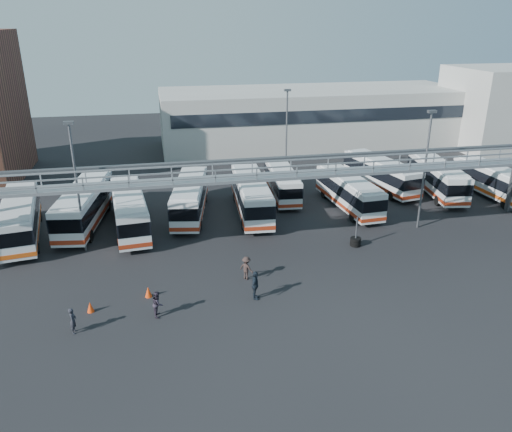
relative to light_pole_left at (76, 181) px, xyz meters
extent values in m
plane|color=black|center=(16.00, -8.00, -5.73)|extent=(140.00, 140.00, 0.00)
cube|color=#97999F|center=(16.00, -3.00, 0.37)|extent=(50.00, 1.80, 0.22)
cube|color=#97999F|center=(16.00, -3.85, 1.32)|extent=(50.00, 0.10, 0.10)
cube|color=#97999F|center=(16.00, -2.15, 1.32)|extent=(50.00, 0.10, 0.10)
cube|color=#4C4F54|center=(16.00, 1.00, 0.57)|extent=(45.00, 0.50, 0.35)
cube|color=#9E9E99|center=(28.00, 30.00, -1.73)|extent=(42.00, 14.00, 8.00)
cube|color=#B2B2AD|center=(54.00, 24.00, -0.23)|extent=(14.00, 12.00, 11.00)
cylinder|color=#4C4F54|center=(0.00, 0.00, -0.73)|extent=(0.18, 0.18, 10.00)
cube|color=#4C4F54|center=(0.00, 0.00, 4.37)|extent=(0.70, 0.35, 0.22)
cylinder|color=#4C4F54|center=(28.00, -1.00, -0.73)|extent=(0.18, 0.18, 10.00)
cube|color=#4C4F54|center=(28.00, -1.00, 4.37)|extent=(0.70, 0.35, 0.22)
cylinder|color=#4C4F54|center=(20.00, 14.00, -0.73)|extent=(0.18, 0.18, 10.00)
cube|color=#4C4F54|center=(20.00, 14.00, 4.37)|extent=(0.70, 0.35, 0.22)
cube|color=silver|center=(-5.31, 3.54, -3.89)|extent=(4.17, 11.34, 2.77)
cube|color=black|center=(-5.31, 3.54, -3.56)|extent=(4.24, 11.41, 1.11)
cube|color=#CA4C13|center=(-5.31, 3.54, -4.87)|extent=(4.23, 11.40, 0.35)
cube|color=silver|center=(-5.31, 3.54, -2.42)|extent=(3.76, 10.21, 0.16)
cylinder|color=black|center=(-5.90, -0.14, -5.22)|extent=(0.45, 1.04, 1.01)
cylinder|color=black|center=(-3.65, 0.21, -5.22)|extent=(0.45, 1.04, 1.01)
cylinder|color=black|center=(-6.98, 6.88, -5.22)|extent=(0.45, 1.04, 1.01)
cylinder|color=black|center=(-4.72, 7.22, -5.22)|extent=(0.45, 1.04, 1.01)
cube|color=silver|center=(-0.46, 5.40, -3.83)|extent=(4.18, 11.71, 2.87)
cube|color=black|center=(-0.46, 5.40, -3.49)|extent=(4.25, 11.78, 1.15)
cube|color=maroon|center=(-0.46, 5.40, -4.84)|extent=(4.24, 11.77, 0.36)
cube|color=silver|center=(-0.46, 5.40, -2.31)|extent=(3.76, 10.54, 0.17)
cylinder|color=black|center=(-2.14, 1.93, -5.21)|extent=(0.46, 1.08, 1.04)
cylinder|color=black|center=(0.20, 1.60, -5.21)|extent=(0.46, 1.08, 1.04)
cylinder|color=black|center=(-1.12, 9.20, -5.21)|extent=(0.46, 1.08, 1.04)
cylinder|color=black|center=(1.23, 8.87, -5.21)|extent=(0.46, 1.08, 1.04)
cube|color=silver|center=(3.41, 3.60, -3.91)|extent=(3.55, 11.14, 2.74)
cube|color=black|center=(3.41, 3.60, -3.59)|extent=(3.62, 11.20, 1.09)
cube|color=maroon|center=(3.41, 3.60, -4.88)|extent=(3.60, 11.19, 0.35)
cube|color=silver|center=(3.41, 3.60, -2.46)|extent=(3.20, 10.03, 0.16)
cylinder|color=black|center=(2.63, 0.00, -5.23)|extent=(0.39, 1.02, 1.00)
cylinder|color=black|center=(4.87, 0.23, -5.23)|extent=(0.39, 1.02, 1.00)
cylinder|color=black|center=(1.94, 6.98, -5.23)|extent=(0.39, 1.02, 1.00)
cylinder|color=black|center=(4.18, 7.20, -5.23)|extent=(0.39, 1.02, 1.00)
cube|color=silver|center=(8.77, 5.96, -3.93)|extent=(4.33, 11.08, 2.70)
cube|color=black|center=(8.77, 5.96, -3.61)|extent=(4.40, 11.15, 1.08)
cube|color=maroon|center=(8.77, 5.96, -4.89)|extent=(4.39, 11.14, 0.34)
cube|color=silver|center=(8.77, 5.96, -2.50)|extent=(3.90, 9.97, 0.16)
cylinder|color=black|center=(7.07, 2.75, -5.24)|extent=(0.46, 1.02, 0.98)
cylinder|color=black|center=(9.25, 2.36, -5.24)|extent=(0.46, 1.02, 0.98)
cylinder|color=black|center=(8.29, 9.56, -5.24)|extent=(0.46, 1.02, 0.98)
cylinder|color=black|center=(10.47, 9.17, -5.24)|extent=(0.46, 1.02, 0.98)
cube|color=silver|center=(14.35, 5.12, -3.86)|extent=(3.26, 11.40, 2.82)
cube|color=black|center=(14.35, 5.12, -3.53)|extent=(3.33, 11.47, 1.13)
cube|color=maroon|center=(14.35, 5.12, -4.86)|extent=(3.32, 11.46, 0.36)
cube|color=silver|center=(14.35, 5.12, -2.37)|extent=(2.94, 10.26, 0.16)
cylinder|color=black|center=(12.96, 1.60, -5.22)|extent=(0.37, 1.04, 1.02)
cylinder|color=black|center=(15.28, 1.45, -5.22)|extent=(0.37, 1.04, 1.02)
cylinder|color=black|center=(13.42, 8.79, -5.22)|extent=(0.37, 1.04, 1.02)
cylinder|color=black|center=(15.73, 8.65, -5.22)|extent=(0.37, 1.04, 1.02)
cube|color=silver|center=(18.36, 9.39, -4.08)|extent=(3.05, 10.08, 2.48)
cube|color=black|center=(18.36, 9.39, -3.79)|extent=(3.11, 10.14, 0.99)
cube|color=maroon|center=(18.36, 9.39, -4.96)|extent=(3.10, 10.13, 0.32)
cube|color=silver|center=(18.36, 9.39, -2.77)|extent=(2.74, 9.07, 0.14)
cylinder|color=black|center=(17.10, 6.30, -5.28)|extent=(0.34, 0.92, 0.90)
cylinder|color=black|center=(19.11, 6.14, -5.28)|extent=(0.34, 0.92, 0.90)
cylinder|color=black|center=(17.61, 12.64, -5.28)|extent=(0.34, 0.92, 0.90)
cylinder|color=black|center=(19.62, 12.47, -5.28)|extent=(0.34, 0.92, 0.90)
cube|color=silver|center=(23.73, 4.72, -4.00)|extent=(3.08, 10.56, 2.60)
cube|color=black|center=(23.73, 4.72, -3.69)|extent=(3.14, 10.62, 1.04)
cube|color=maroon|center=(23.73, 4.72, -4.92)|extent=(3.13, 10.61, 0.33)
cube|color=silver|center=(23.73, 4.72, -2.62)|extent=(2.77, 9.50, 0.15)
cylinder|color=black|center=(22.90, 1.32, -5.25)|extent=(0.35, 0.96, 0.95)
cylinder|color=black|center=(25.02, 1.46, -5.25)|extent=(0.35, 0.96, 0.95)
cylinder|color=black|center=(22.44, 7.97, -5.25)|extent=(0.35, 0.96, 0.95)
cylinder|color=black|center=(24.57, 8.12, -5.25)|extent=(0.35, 0.96, 0.95)
cube|color=silver|center=(29.26, 9.55, -3.95)|extent=(4.42, 11.01, 2.68)
cube|color=black|center=(29.26, 9.55, -3.63)|extent=(4.50, 11.08, 1.07)
cube|color=maroon|center=(29.26, 9.55, -4.90)|extent=(4.48, 11.07, 0.34)
cube|color=silver|center=(29.26, 9.55, -2.52)|extent=(3.98, 9.91, 0.16)
cylinder|color=black|center=(28.83, 5.96, -5.24)|extent=(0.47, 1.01, 0.98)
cylinder|color=black|center=(30.99, 6.38, -5.24)|extent=(0.47, 1.01, 0.98)
cylinder|color=black|center=(27.53, 12.71, -5.24)|extent=(0.47, 1.01, 0.98)
cylinder|color=black|center=(29.69, 13.13, -5.24)|extent=(0.47, 1.01, 0.98)
cube|color=silver|center=(34.32, 7.00, -3.91)|extent=(4.16, 11.19, 2.73)
cube|color=black|center=(34.32, 7.00, -3.59)|extent=(4.23, 11.26, 1.09)
cube|color=maroon|center=(34.32, 7.00, -4.88)|extent=(4.22, 11.25, 0.35)
cube|color=silver|center=(34.32, 7.00, -2.47)|extent=(3.74, 10.07, 0.16)
cylinder|color=black|center=(32.67, 3.72, -5.23)|extent=(0.45, 1.03, 0.99)
cylinder|color=black|center=(34.89, 3.37, -5.23)|extent=(0.45, 1.03, 0.99)
cylinder|color=black|center=(33.76, 10.63, -5.23)|extent=(0.45, 1.03, 0.99)
cylinder|color=black|center=(35.98, 10.28, -5.23)|extent=(0.45, 1.03, 0.99)
cube|color=silver|center=(39.47, 4.98, -4.00)|extent=(2.81, 10.52, 2.61)
cube|color=black|center=(39.47, 4.98, -3.69)|extent=(2.88, 10.58, 1.04)
cube|color=#CA4C13|center=(39.47, 4.98, -4.92)|extent=(2.86, 10.57, 0.33)
cube|color=silver|center=(39.47, 4.98, -2.62)|extent=(2.53, 9.46, 0.15)
cylinder|color=black|center=(38.54, 1.60, -5.25)|extent=(0.32, 0.96, 0.95)
cylinder|color=black|center=(38.26, 8.27, -5.25)|extent=(0.32, 0.96, 0.95)
cylinder|color=black|center=(40.39, 8.36, -5.25)|extent=(0.32, 0.96, 0.95)
imported|color=#212129|center=(0.57, -11.47, -4.92)|extent=(0.41, 0.61, 1.61)
imported|color=#29212E|center=(5.41, -10.64, -4.89)|extent=(0.68, 0.85, 1.67)
imported|color=#2F221F|center=(11.59, -7.15, -4.88)|extent=(1.21, 1.23, 1.70)
imported|color=black|center=(11.64, -9.90, -4.74)|extent=(0.83, 1.25, 1.98)
cone|color=#E53B0C|center=(4.82, -8.24, -5.36)|extent=(0.57, 0.57, 0.73)
cone|color=#E53B0C|center=(1.27, -9.36, -5.38)|extent=(0.55, 0.55, 0.69)
cylinder|color=black|center=(21.19, -3.50, -5.60)|extent=(0.86, 0.86, 0.21)
cylinder|color=black|center=(21.19, -3.50, -5.38)|extent=(0.86, 0.86, 0.21)
cylinder|color=black|center=(21.19, -3.50, -5.15)|extent=(0.86, 0.86, 0.21)
cylinder|color=#4C4F54|center=(21.19, -3.50, -4.49)|extent=(0.12, 0.12, 2.46)
camera|label=1|loc=(5.97, -37.64, 11.26)|focal=35.00mm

